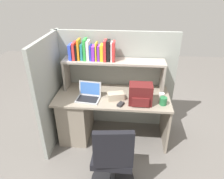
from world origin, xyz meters
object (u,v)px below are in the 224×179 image
snack_canister (163,101)px  tissue_box (116,96)px  backpack (140,94)px  office_chair (113,162)px  computer_mouse (121,104)px  laptop (89,95)px  paper_cup (162,97)px

snack_canister → tissue_box: bearing=173.4°
backpack → snack_canister: (0.30, -0.00, -0.08)m
office_chair → computer_mouse: bearing=-100.3°
laptop → office_chair: 0.95m
laptop → computer_mouse: 0.47m
paper_cup → tissue_box: size_ratio=0.49×
office_chair → snack_canister: bearing=-136.4°
backpack → tissue_box: size_ratio=1.36×
snack_canister → office_chair: (-0.59, -0.71, -0.39)m
backpack → computer_mouse: backpack is taller
computer_mouse → snack_canister: (0.55, 0.07, 0.04)m
laptop → computer_mouse: bearing=-16.8°
office_chair → tissue_box: bearing=-94.1°
backpack → computer_mouse: bearing=-163.4°
laptop → paper_cup: bearing=2.5°
laptop → tissue_box: bearing=1.5°
tissue_box → office_chair: (0.03, -0.78, -0.39)m
snack_canister → office_chair: bearing=-129.9°
tissue_box → office_chair: size_ratio=0.24×
snack_canister → office_chair: office_chair is taller
tissue_box → snack_canister: bearing=-22.2°
paper_cup → backpack: bearing=-160.6°
laptop → tissue_box: size_ratio=1.52×
backpack → paper_cup: 0.32m
computer_mouse → paper_cup: bearing=43.3°
tissue_box → snack_canister: (0.63, -0.07, 0.00)m
laptop → snack_canister: bearing=-3.6°
backpack → laptop: bearing=175.2°
laptop → snack_canister: (0.99, -0.06, 0.00)m
laptop → paper_cup: (0.99, 0.04, 0.00)m
backpack → paper_cup: backpack is taller
backpack → office_chair: backpack is taller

